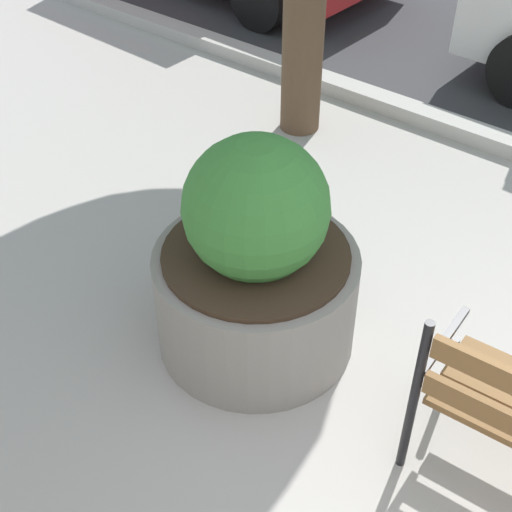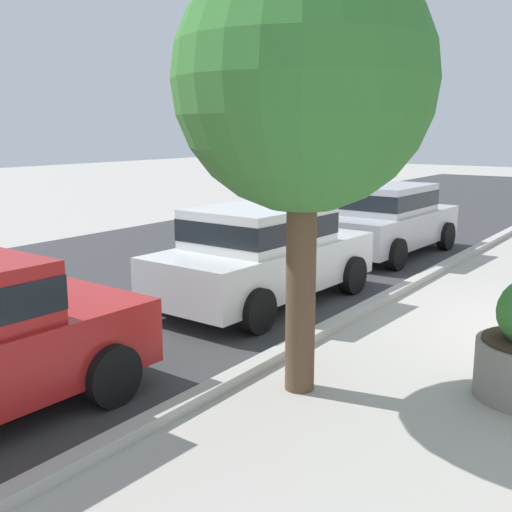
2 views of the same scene
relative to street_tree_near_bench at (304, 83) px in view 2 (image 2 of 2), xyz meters
The scene contains 5 objects.
street_surface 6.92m from the street_tree_near_bench, 59.07° to the left, with size 60.00×9.00×0.01m, color #38383A.
curb_stone 4.49m from the street_tree_near_bench, 12.04° to the left, with size 60.00×0.20×0.12m, color #B2AFA8.
street_tree_near_bench is the anchor object (origin of this frame).
parked_car_white 4.13m from the street_tree_near_bench, 41.10° to the left, with size 4.16×2.05×1.56m.
parked_car_silver 8.02m from the street_tree_near_bench, 16.95° to the left, with size 4.16×2.05×1.56m.
Camera 2 is at (-8.58, -1.02, 2.74)m, focal length 43.80 mm.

